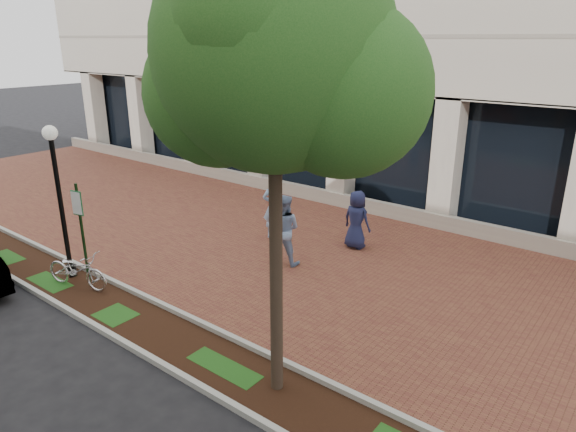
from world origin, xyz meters
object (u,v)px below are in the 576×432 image
Objects in this scene: locked_bicycle at (77,270)px; pedestrian_mid at (283,230)px; pedestrian_left at (274,208)px; street_tree at (279,67)px; pedestrian_right at (357,220)px; lamppost at (59,194)px; parking_sign at (81,223)px.

locked_bicycle is 0.91× the size of pedestrian_mid.
street_tree is at bearing 102.96° from pedestrian_left.
pedestrian_mid is 1.13× the size of pedestrian_right.
pedestrian_mid is at bearing 109.26° from pedestrian_left.
lamppost is 1.99× the size of pedestrian_mid.
pedestrian_left is at bearing -32.17° from locked_bicycle.
lamppost is 8.12m from pedestrian_right.
pedestrian_left is at bearing 22.98° from pedestrian_right.
lamppost reaches higher than pedestrian_mid.
lamppost reaches higher than locked_bicycle.
lamppost is 7.95m from street_tree.
lamppost is (-0.87, 0.02, 0.57)m from parking_sign.
locked_bicycle is at bearing 34.90° from pedestrian_mid.
pedestrian_mid reaches higher than pedestrian_left.
pedestrian_right is at bearing 46.18° from parking_sign.
street_tree reaches higher than pedestrian_mid.
pedestrian_left is at bearing 62.17° from parking_sign.
lamppost reaches higher than pedestrian_left.
locked_bicycle is 5.94m from pedestrian_left.
pedestrian_right is (4.04, 6.34, -0.81)m from parking_sign.
street_tree reaches higher than lamppost.
pedestrian_mid is (3.15, 4.32, 0.52)m from locked_bicycle.
locked_bicycle is 0.91× the size of pedestrian_left.
street_tree is 8.32m from pedestrian_right.
pedestrian_left is (1.62, 5.46, -0.69)m from parking_sign.
lamppost is at bearing 38.12° from pedestrian_left.
parking_sign is 1.35× the size of pedestrian_left.
street_tree is 3.80× the size of pedestrian_left.
street_tree is 4.30× the size of pedestrian_right.
parking_sign is 7.56m from pedestrian_right.
street_tree is at bearing -104.57° from locked_bicycle.
lamppost is at bearing 178.78° from street_tree.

